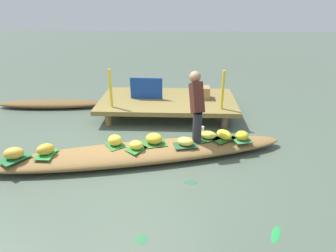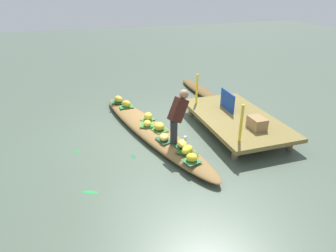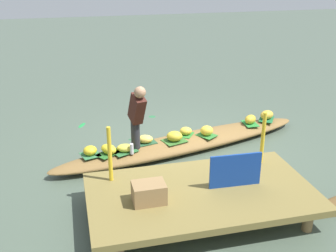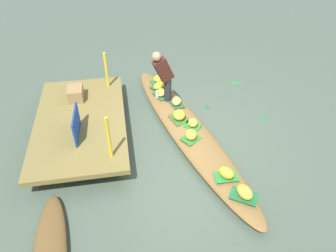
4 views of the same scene
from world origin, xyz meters
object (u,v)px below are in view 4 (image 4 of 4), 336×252
(banana_bunch_5, at_px, (161,93))
(water_bottle, at_px, (157,94))
(banana_bunch_0, at_px, (227,173))
(banana_bunch_1, at_px, (158,79))
(banana_bunch_3, at_px, (191,135))
(banana_bunch_8, at_px, (245,192))
(banana_bunch_4, at_px, (177,101))
(banana_bunch_6, at_px, (179,115))
(produce_crate, at_px, (76,93))
(market_banner, at_px, (76,124))
(vendor_boat, at_px, (187,130))
(banana_bunch_2, at_px, (193,123))
(vendor_person, at_px, (164,74))
(banana_bunch_7, at_px, (159,86))

(banana_bunch_5, height_order, water_bottle, water_bottle)
(water_bottle, bearing_deg, banana_bunch_0, -162.71)
(banana_bunch_1, height_order, banana_bunch_3, banana_bunch_3)
(banana_bunch_3, xyz_separation_m, banana_bunch_5, (1.63, 0.34, -0.03))
(banana_bunch_8, xyz_separation_m, water_bottle, (3.05, 0.97, -0.00))
(banana_bunch_4, xyz_separation_m, banana_bunch_6, (-0.55, 0.05, 0.02))
(banana_bunch_8, relative_size, produce_crate, 0.70)
(banana_bunch_3, relative_size, market_banner, 0.33)
(vendor_boat, relative_size, banana_bunch_5, 17.70)
(banana_bunch_2, xyz_separation_m, banana_bunch_8, (-1.90, -0.40, 0.02))
(vendor_boat, height_order, vendor_person, vendor_person)
(banana_bunch_4, relative_size, market_banner, 0.38)
(vendor_person, xyz_separation_m, water_bottle, (0.13, 0.13, -0.60))
(banana_bunch_8, bearing_deg, market_banner, 55.32)
(banana_bunch_7, bearing_deg, banana_bunch_8, -165.94)
(banana_bunch_2, height_order, vendor_person, vendor_person)
(banana_bunch_6, bearing_deg, banana_bunch_0, -165.02)
(banana_bunch_5, xyz_separation_m, vendor_person, (-0.23, -0.03, 0.62))
(banana_bunch_4, bearing_deg, banana_bunch_0, -169.64)
(vendor_boat, distance_m, water_bottle, 1.22)
(banana_bunch_2, bearing_deg, water_bottle, 26.35)
(banana_bunch_5, distance_m, vendor_person, 0.66)
(banana_bunch_0, distance_m, banana_bunch_8, 0.47)
(banana_bunch_5, height_order, banana_bunch_7, banana_bunch_7)
(banana_bunch_1, xyz_separation_m, produce_crate, (-0.66, 1.91, 0.19))
(banana_bunch_0, height_order, banana_bunch_2, banana_bunch_0)
(vendor_person, bearing_deg, banana_bunch_5, 6.26)
(banana_bunch_1, relative_size, banana_bunch_4, 0.83)
(banana_bunch_2, bearing_deg, vendor_person, 23.24)
(banana_bunch_0, height_order, banana_bunch_5, banana_bunch_0)
(banana_bunch_3, relative_size, vendor_person, 0.20)
(banana_bunch_3, distance_m, banana_bunch_4, 1.22)
(vendor_boat, relative_size, banana_bunch_3, 21.39)
(banana_bunch_7, bearing_deg, vendor_boat, -166.14)
(banana_bunch_3, xyz_separation_m, banana_bunch_7, (1.92, 0.34, -0.01))
(market_banner, relative_size, produce_crate, 1.72)
(banana_bunch_1, bearing_deg, banana_bunch_4, -165.51)
(banana_bunch_3, relative_size, banana_bunch_7, 0.79)
(banana_bunch_5, height_order, banana_bunch_6, banana_bunch_6)
(banana_bunch_2, bearing_deg, vendor_boat, 66.01)
(banana_bunch_8, bearing_deg, produce_crate, 41.56)
(banana_bunch_0, height_order, water_bottle, water_bottle)
(vendor_boat, relative_size, banana_bunch_1, 22.32)
(vendor_boat, distance_m, banana_bunch_4, 0.82)
(banana_bunch_4, bearing_deg, banana_bunch_7, 22.27)
(vendor_boat, distance_m, banana_bunch_3, 0.48)
(vendor_boat, distance_m, banana_bunch_7, 1.56)
(banana_bunch_0, relative_size, banana_bunch_3, 1.15)
(vendor_boat, xyz_separation_m, banana_bunch_1, (1.82, 0.35, 0.21))
(produce_crate, bearing_deg, banana_bunch_1, -71.03)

